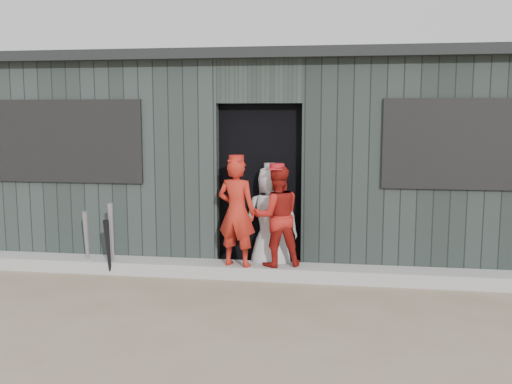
% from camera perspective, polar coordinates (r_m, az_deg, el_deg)
% --- Properties ---
extents(ground, '(80.00, 80.00, 0.00)m').
position_cam_1_polar(ground, '(4.99, -3.18, -14.27)').
color(ground, '#72614F').
rests_on(ground, ground).
extents(curb, '(8.00, 0.36, 0.15)m').
position_cam_1_polar(curb, '(6.66, 0.03, -7.88)').
color(curb, gray).
rests_on(curb, ground).
extents(bat_left, '(0.14, 0.23, 0.75)m').
position_cam_1_polar(bat_left, '(7.09, -16.57, -4.74)').
color(bat_left, gray).
rests_on(bat_left, ground).
extents(bat_mid, '(0.11, 0.18, 0.87)m').
position_cam_1_polar(bat_mid, '(6.89, -14.22, -4.54)').
color(bat_mid, gray).
rests_on(bat_mid, ground).
extents(bat_right, '(0.13, 0.27, 0.69)m').
position_cam_1_polar(bat_right, '(6.82, -14.57, -5.43)').
color(bat_right, black).
rests_on(bat_right, ground).
extents(player_red_left, '(0.51, 0.40, 1.25)m').
position_cam_1_polar(player_red_left, '(6.48, -1.94, -2.02)').
color(player_red_left, '#A82114').
rests_on(player_red_left, curb).
extents(player_red_right, '(0.67, 0.60, 1.15)m').
position_cam_1_polar(player_red_right, '(6.49, 2.09, -2.42)').
color(player_red_right, maroon).
rests_on(player_red_right, curb).
extents(player_grey_back, '(0.66, 0.46, 1.28)m').
position_cam_1_polar(player_grey_back, '(6.72, 1.51, -2.79)').
color(player_grey_back, '#B3B3B3').
rests_on(player_grey_back, ground).
extents(dugout, '(8.30, 3.30, 2.62)m').
position_cam_1_polar(dugout, '(8.11, 1.80, 3.61)').
color(dugout, black).
rests_on(dugout, ground).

